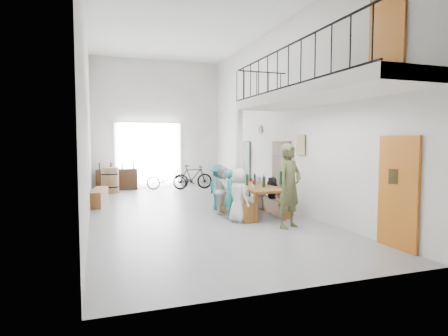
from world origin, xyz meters
name	(u,v)px	position (x,y,z in m)	size (l,w,h in m)	color
floor	(191,211)	(0.00, 0.00, 0.00)	(12.00, 12.00, 0.00)	slate
room_walls	(191,86)	(0.00, 0.00, 3.55)	(12.00, 12.00, 12.00)	white
gateway_portal	(149,156)	(-0.40, 5.94, 1.40)	(2.80, 0.08, 2.80)	white
right_wall_decor	(310,151)	(2.70, -1.87, 1.74)	(0.07, 8.28, 5.07)	#9F5314
balcony	(313,97)	(1.98, -3.13, 2.96)	(1.52, 5.62, 4.00)	white
tasting_table	(256,189)	(1.54, -1.06, 0.71)	(1.00, 2.30, 0.79)	brown
bench_inner	(235,207)	(0.96, -0.99, 0.24)	(0.33, 2.07, 0.48)	brown
bench_wall	(272,206)	(2.09, -0.96, 0.20)	(0.23, 1.77, 0.41)	brown
tableware	(252,180)	(1.53, -0.81, 0.93)	(0.68, 1.16, 0.35)	black
side_bench	(99,197)	(-2.50, 2.05, 0.25)	(0.38, 1.75, 0.49)	brown
oak_barrel	(110,180)	(-2.05, 4.74, 0.50)	(0.68, 0.68, 1.00)	olive
serving_counter	(117,180)	(-1.75, 5.65, 0.43)	(1.64, 0.46, 0.87)	#382414
counter_bottles	(117,166)	(-1.75, 5.65, 1.01)	(1.40, 0.15, 0.28)	black
guest_left_a	(238,195)	(0.76, -1.76, 0.67)	(0.65, 0.42, 1.33)	silver
guest_left_b	(230,194)	(0.72, -1.27, 0.64)	(0.47, 0.31, 1.28)	teal
guest_left_c	(223,190)	(0.76, -0.61, 0.66)	(0.64, 0.50, 1.31)	silver
guest_left_d	(218,187)	(0.79, -0.06, 0.67)	(0.86, 0.50, 1.33)	teal
guest_right_a	(285,197)	(2.14, -1.59, 0.53)	(0.62, 0.26, 1.06)	#B51F29
guest_right_b	(272,195)	(2.08, -0.95, 0.51)	(0.95, 0.30, 1.02)	black
guest_right_c	(262,192)	(2.04, -0.36, 0.50)	(0.49, 0.32, 1.01)	silver
host_standing	(289,186)	(1.65, -2.72, 0.97)	(0.71, 0.47, 1.95)	#494D2B
potted_plant	(257,195)	(2.45, 0.88, 0.23)	(0.41, 0.36, 0.46)	#1D4C1E
bicycle_near	(167,179)	(0.22, 5.12, 0.44)	(0.58, 1.66, 0.87)	black
bicycle_far	(193,177)	(1.28, 4.88, 0.51)	(0.48, 1.68, 1.01)	black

